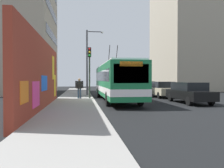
% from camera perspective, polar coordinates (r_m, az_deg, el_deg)
% --- Properties ---
extents(ground_plane, '(80.00, 80.00, 0.00)m').
position_cam_1_polar(ground_plane, '(18.54, -4.39, -4.41)').
color(ground_plane, black).
extents(sidewalk_slab, '(48.00, 3.20, 0.15)m').
position_cam_1_polar(sidewalk_slab, '(18.50, -9.36, -4.20)').
color(sidewalk_slab, gray).
rests_on(sidewalk_slab, ground_plane).
extents(graffiti_wall, '(12.74, 0.32, 4.10)m').
position_cam_1_polar(graffiti_wall, '(13.98, -17.09, 2.13)').
color(graffiti_wall, maroon).
rests_on(graffiti_wall, ground_plane).
extents(building_far_left, '(13.25, 8.61, 16.04)m').
position_cam_1_polar(building_far_left, '(32.97, -22.38, 11.96)').
color(building_far_left, '#9E937F').
rests_on(building_far_left, ground_plane).
extents(building_far_right, '(12.85, 9.77, 19.22)m').
position_cam_1_polar(building_far_right, '(41.30, 18.78, 12.00)').
color(building_far_right, '#9E937F').
rests_on(building_far_right, ground_plane).
extents(city_bus, '(12.03, 2.50, 4.85)m').
position_cam_1_polar(city_bus, '(19.08, 0.93, 0.92)').
color(city_bus, '#19723F').
rests_on(city_bus, ground_plane).
extents(parked_car_black, '(4.87, 1.84, 1.58)m').
position_cam_1_polar(parked_car_black, '(18.10, 18.80, -1.95)').
color(parked_car_black, black).
rests_on(parked_car_black, ground_plane).
extents(parked_car_champagne, '(4.92, 1.91, 1.58)m').
position_cam_1_polar(parked_car_champagne, '(23.47, 12.38, -1.21)').
color(parked_car_champagne, '#C6B793').
rests_on(parked_car_champagne, ground_plane).
extents(parked_car_silver, '(4.63, 1.89, 1.58)m').
position_cam_1_polar(parked_car_silver, '(29.09, 8.36, -0.75)').
color(parked_car_silver, '#B7B7BC').
rests_on(parked_car_silver, ground_plane).
extents(pedestrian_midblock, '(0.23, 0.69, 1.74)m').
position_cam_1_polar(pedestrian_midblock, '(19.86, -8.22, -0.63)').
color(pedestrian_midblock, '#2D3F59').
rests_on(pedestrian_midblock, sidewalk_slab).
extents(traffic_light, '(0.49, 0.28, 4.47)m').
position_cam_1_polar(traffic_light, '(20.08, -5.68, 5.00)').
color(traffic_light, '#2D382D').
rests_on(traffic_light, sidewalk_slab).
extents(street_lamp, '(0.44, 1.85, 6.92)m').
position_cam_1_polar(street_lamp, '(24.54, -5.83, 6.57)').
color(street_lamp, '#4C4C51').
rests_on(street_lamp, sidewalk_slab).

